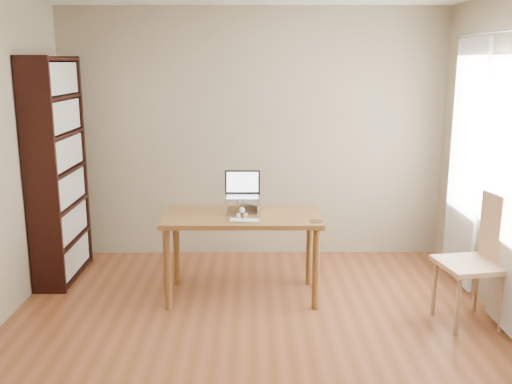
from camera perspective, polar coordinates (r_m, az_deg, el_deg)
name	(u,v)px	position (r m, az deg, el deg)	size (l,w,h in m)	color
room	(258,176)	(3.80, 0.17, 1.66)	(4.04, 4.54, 2.64)	brown
bookshelf	(58,171)	(5.66, -19.22, 2.04)	(0.30, 0.90, 2.10)	black
curtains	(490,172)	(4.99, 22.34, 1.83)	(0.03, 1.90, 2.25)	white
desk	(242,226)	(4.97, -1.39, -3.43)	(1.36, 0.69, 0.75)	brown
laptop_stand	(242,203)	(5.00, -1.39, -1.15)	(0.32, 0.25, 0.13)	silver
laptop	(242,190)	(5.03, -1.38, 0.17)	(0.31, 0.26, 0.22)	silver
keyboard	(245,221)	(4.72, -1.15, -2.89)	(0.26, 0.13, 0.02)	silver
coaster	(316,221)	(4.76, 6.02, -2.92)	(0.11, 0.11, 0.01)	#4E321B
cat	(242,204)	(5.03, -1.44, -1.23)	(0.25, 0.49, 0.16)	#3F3B32
chair	(481,256)	(4.81, 21.59, -5.96)	(0.53, 0.53, 1.04)	tan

